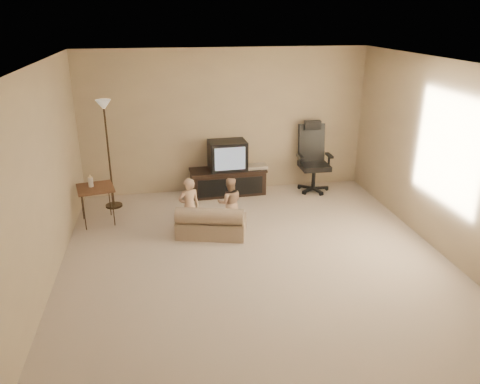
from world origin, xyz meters
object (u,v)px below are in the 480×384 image
(child_sofa, at_px, (211,223))
(toddler_left, at_px, (189,207))
(office_chair, at_px, (313,166))
(tv_stand, at_px, (228,172))
(side_table, at_px, (95,188))
(toddler_right, at_px, (230,203))
(floor_lamp, at_px, (106,130))

(child_sofa, height_order, toddler_left, toddler_left)
(office_chair, relative_size, child_sofa, 1.15)
(child_sofa, relative_size, toddler_left, 1.25)
(tv_stand, distance_m, toddler_left, 1.73)
(side_table, height_order, toddler_right, side_table)
(tv_stand, distance_m, side_table, 2.33)
(floor_lamp, bearing_deg, office_chair, 3.28)
(toddler_right, bearing_deg, office_chair, -139.94)
(office_chair, xyz_separation_m, toddler_left, (-2.33, -1.47, -0.01))
(side_table, bearing_deg, toddler_left, -25.85)
(office_chair, bearing_deg, toddler_right, -141.79)
(tv_stand, xyz_separation_m, office_chair, (1.53, -0.06, 0.05))
(side_table, bearing_deg, toddler_right, -14.04)
(office_chair, distance_m, child_sofa, 2.58)
(office_chair, relative_size, side_table, 1.58)
(side_table, bearing_deg, child_sofa, -24.53)
(office_chair, distance_m, floor_lamp, 3.62)
(child_sofa, distance_m, toddler_left, 0.39)
(side_table, distance_m, toddler_left, 1.52)
(office_chair, distance_m, toddler_right, 2.15)
(child_sofa, bearing_deg, side_table, 170.11)
(office_chair, xyz_separation_m, child_sofa, (-2.03, -1.57, -0.25))
(floor_lamp, distance_m, child_sofa, 2.30)
(floor_lamp, bearing_deg, side_table, -106.86)
(office_chair, xyz_separation_m, toddler_right, (-1.71, -1.30, -0.06))
(floor_lamp, height_order, child_sofa, floor_lamp)
(tv_stand, xyz_separation_m, toddler_left, (-0.79, -1.53, 0.03))
(tv_stand, height_order, side_table, tv_stand)
(floor_lamp, height_order, toddler_left, floor_lamp)
(tv_stand, relative_size, floor_lamp, 0.77)
(side_table, distance_m, floor_lamp, 0.97)
(tv_stand, bearing_deg, child_sofa, -109.77)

